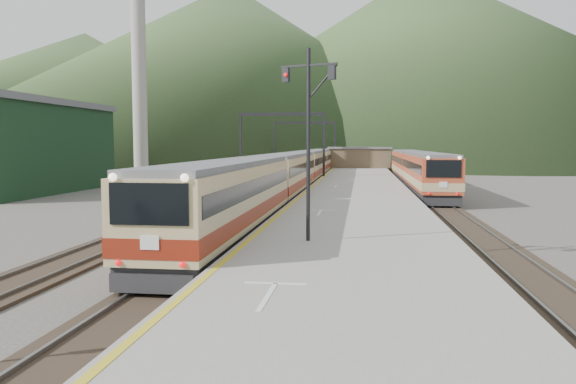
# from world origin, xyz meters

# --- Properties ---
(track_main) EXTENTS (2.60, 200.00, 0.23)m
(track_main) POSITION_xyz_m (0.00, 40.00, 0.07)
(track_main) COLOR black
(track_main) RESTS_ON ground
(track_far) EXTENTS (2.60, 200.00, 0.23)m
(track_far) POSITION_xyz_m (-5.00, 40.00, 0.07)
(track_far) COLOR black
(track_far) RESTS_ON ground
(track_second) EXTENTS (2.60, 200.00, 0.23)m
(track_second) POSITION_xyz_m (11.50, 40.00, 0.07)
(track_second) COLOR black
(track_second) RESTS_ON ground
(platform) EXTENTS (8.00, 100.00, 1.00)m
(platform) POSITION_xyz_m (5.60, 38.00, 0.50)
(platform) COLOR gray
(platform) RESTS_ON ground
(gantry_near) EXTENTS (9.55, 0.25, 8.00)m
(gantry_near) POSITION_xyz_m (-2.85, 55.00, 5.59)
(gantry_near) COLOR black
(gantry_near) RESTS_ON ground
(gantry_far) EXTENTS (9.55, 0.25, 8.00)m
(gantry_far) POSITION_xyz_m (-2.85, 80.00, 5.59)
(gantry_far) COLOR black
(gantry_far) RESTS_ON ground
(smokestack) EXTENTS (1.80, 1.80, 30.00)m
(smokestack) POSITION_xyz_m (-22.00, 62.00, 15.00)
(smokestack) COLOR #9E998E
(smokestack) RESTS_ON ground
(station_shed) EXTENTS (9.40, 4.40, 3.10)m
(station_shed) POSITION_xyz_m (5.60, 78.00, 2.57)
(station_shed) COLOR brown
(station_shed) RESTS_ON platform
(hill_a) EXTENTS (180.00, 180.00, 60.00)m
(hill_a) POSITION_xyz_m (-40.00, 190.00, 30.00)
(hill_a) COLOR #374F22
(hill_a) RESTS_ON ground
(hill_b) EXTENTS (220.00, 220.00, 75.00)m
(hill_b) POSITION_xyz_m (30.00, 230.00, 37.50)
(hill_b) COLOR #374F22
(hill_b) RESTS_ON ground
(hill_d) EXTENTS (200.00, 200.00, 55.00)m
(hill_d) POSITION_xyz_m (-120.00, 240.00, 27.50)
(hill_d) COLOR #374F22
(hill_d) RESTS_ON ground
(main_train) EXTENTS (2.83, 77.58, 3.45)m
(main_train) POSITION_xyz_m (0.00, 47.29, 1.96)
(main_train) COLOR tan
(main_train) RESTS_ON track_main
(second_train) EXTENTS (2.87, 39.09, 3.50)m
(second_train) POSITION_xyz_m (11.50, 52.44, 1.98)
(second_train) COLOR #AD4226
(second_train) RESTS_ON track_second
(signal_mast) EXTENTS (2.10, 0.83, 6.91)m
(signal_mast) POSITION_xyz_m (4.01, 13.62, 5.22)
(signal_mast) COLOR black
(signal_mast) RESTS_ON platform
(short_signal_b) EXTENTS (0.26, 0.22, 2.27)m
(short_signal_b) POSITION_xyz_m (-2.31, 27.17, 1.46)
(short_signal_b) COLOR black
(short_signal_b) RESTS_ON ground
(short_signal_c) EXTENTS (0.25, 0.21, 2.27)m
(short_signal_c) POSITION_xyz_m (-6.51, 22.63, 1.46)
(short_signal_c) COLOR black
(short_signal_c) RESTS_ON ground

